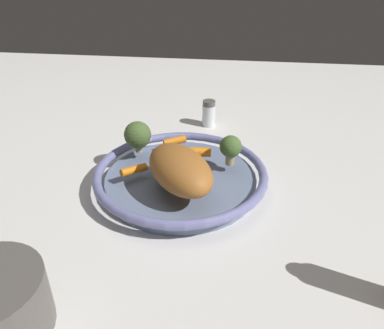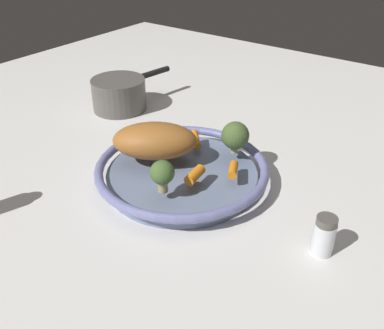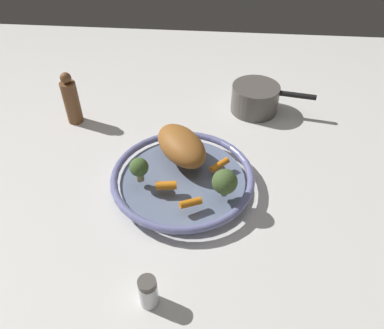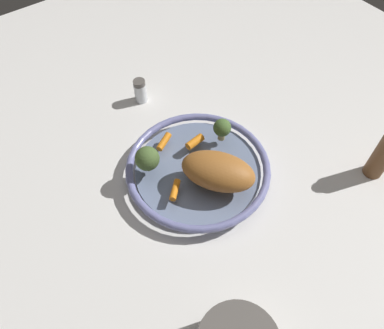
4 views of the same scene
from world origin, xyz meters
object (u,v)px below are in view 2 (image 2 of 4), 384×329
Objects in this scene: serving_bowl at (182,172)px; salt_shaker at (324,236)px; baby_carrot_near_rim at (195,175)px; broccoli_floret_large at (162,173)px; baby_carrot_right at (196,139)px; broccoli_floret_mid at (235,136)px; saucepan at (120,94)px; roast_chicken_piece at (155,141)px; baby_carrot_back at (233,170)px.

salt_shaker is at bearing 84.64° from serving_bowl.
baby_carrot_near_rim is 0.67× the size of salt_shaker.
salt_shaker is at bearing 103.66° from broccoli_floret_large.
broccoli_floret_mid reaches higher than baby_carrot_right.
saucepan is at bearing -101.77° from broccoli_floret_mid.
salt_shaker is 0.28× the size of saucepan.
saucepan is at bearing -123.54° from roast_chicken_piece.
baby_carrot_near_rim is at bearing -37.74° from baby_carrot_back.
roast_chicken_piece is 2.73× the size of broccoli_floret_large.
broccoli_floret_large is at bearing -76.34° from salt_shaker.
broccoli_floret_large is at bearing -8.44° from broccoli_floret_mid.
serving_bowl is at bearing 18.56° from baby_carrot_right.
saucepan is (-0.09, -0.42, -0.04)m from broccoli_floret_mid.
broccoli_floret_mid is 0.20m from broccoli_floret_large.
broccoli_floret_mid is (-0.01, 0.09, 0.03)m from baby_carrot_right.
saucepan is at bearing -109.06° from baby_carrot_back.
broccoli_floret_large is (0.09, 0.09, 0.00)m from roast_chicken_piece.
roast_chicken_piece reaches higher than broccoli_floret_large.
baby_carrot_near_rim is at bearing -2.42° from broccoli_floret_mid.
baby_carrot_near_rim is at bearing 62.05° from saucepan.
broccoli_floret_mid is at bearing 171.56° from broccoli_floret_large.
roast_chicken_piece is 2.39× the size of salt_shaker.
baby_carrot_right is (-0.09, -0.03, 0.03)m from serving_bowl.
serving_bowl is 7.30× the size of baby_carrot_near_rim.
roast_chicken_piece is at bearing -81.55° from serving_bowl.
roast_chicken_piece is 0.12m from baby_carrot_near_rim.
salt_shaker reaches higher than baby_carrot_right.
roast_chicken_piece is at bearing -48.03° from broccoli_floret_mid.
baby_carrot_near_rim is 0.07m from broccoli_floret_large.
broccoli_floret_large is (0.06, -0.02, 0.03)m from baby_carrot_near_rim.
broccoli_floret_mid is at bearing 177.58° from baby_carrot_near_rim.
broccoli_floret_large is (0.12, -0.07, 0.03)m from baby_carrot_back.
broccoli_floret_mid is at bearing -150.14° from baby_carrot_back.
broccoli_floret_mid reaches higher than baby_carrot_back.
roast_chicken_piece reaches higher than saucepan.
baby_carrot_back is (-0.04, 0.16, -0.03)m from roast_chicken_piece.
salt_shaker reaches higher than baby_carrot_back.
baby_carrot_near_rim is 0.14m from baby_carrot_right.
saucepan is (-0.20, -0.30, -0.04)m from roast_chicken_piece.
roast_chicken_piece reaches higher than baby_carrot_back.
baby_carrot_right is at bearing -81.76° from broccoli_floret_mid.
baby_carrot_right is 0.34m from saucepan.
roast_chicken_piece is (0.01, -0.06, 0.06)m from serving_bowl.
baby_carrot_back is 0.15m from broccoli_floret_large.
roast_chicken_piece reaches higher than broccoli_floret_mid.
salt_shaker is (0.03, 0.31, 0.01)m from serving_bowl.
serving_bowl is 5.14× the size of broccoli_floret_mid.
broccoli_floret_mid reaches higher than saucepan.
baby_carrot_right is 0.75× the size of salt_shaker.
broccoli_floret_large is 0.48m from saucepan.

